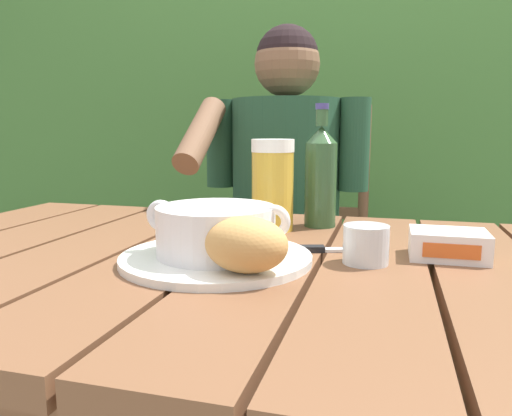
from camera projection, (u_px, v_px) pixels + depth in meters
name	position (u px, v px, depth m)	size (l,w,h in m)	color
dining_table	(268.00, 313.00, 0.78)	(1.47, 0.83, 0.76)	brown
hedge_backdrop	(389.00, 97.00, 2.33)	(4.02, 0.89, 2.84)	#416F33
chair_near_diner	(295.00, 265.00, 1.65)	(0.46, 0.43, 1.04)	brown
person_eating	(282.00, 206.00, 1.43)	(0.48, 0.47, 1.25)	#224930
serving_plate	(216.00, 258.00, 0.75)	(0.30, 0.30, 0.01)	white
soup_bowl	(216.00, 229.00, 0.74)	(0.23, 0.18, 0.08)	white
bread_roll	(243.00, 244.00, 0.65)	(0.12, 0.09, 0.08)	tan
beer_glass	(273.00, 185.00, 0.97)	(0.09, 0.09, 0.18)	gold
beer_bottle	(321.00, 175.00, 1.01)	(0.07, 0.07, 0.25)	#31532E
water_glass_small	(366.00, 244.00, 0.74)	(0.07, 0.07, 0.06)	silver
butter_tub	(448.00, 245.00, 0.77)	(0.12, 0.09, 0.04)	white
table_knife	(322.00, 249.00, 0.81)	(0.17, 0.07, 0.01)	silver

